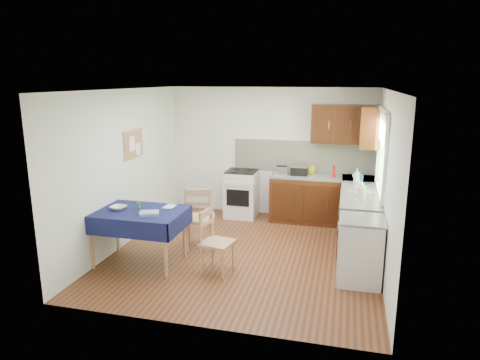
% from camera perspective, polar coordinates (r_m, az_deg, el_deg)
% --- Properties ---
extents(floor, '(4.20, 4.20, 0.00)m').
position_cam_1_polar(floor, '(6.77, 0.66, -9.72)').
color(floor, '#4C2514').
rests_on(floor, ground).
extents(ceiling, '(4.00, 4.20, 0.02)m').
position_cam_1_polar(ceiling, '(6.23, 0.72, 11.95)').
color(ceiling, white).
rests_on(ceiling, wall_back).
extents(wall_back, '(4.00, 0.02, 2.50)m').
position_cam_1_polar(wall_back, '(8.40, 4.03, 3.72)').
color(wall_back, white).
rests_on(wall_back, ground).
extents(wall_front, '(4.00, 0.02, 2.50)m').
position_cam_1_polar(wall_front, '(4.44, -5.67, -5.14)').
color(wall_front, white).
rests_on(wall_front, ground).
extents(wall_left, '(0.02, 4.20, 2.50)m').
position_cam_1_polar(wall_left, '(7.11, -15.20, 1.50)').
color(wall_left, white).
rests_on(wall_left, ground).
extents(wall_right, '(0.02, 4.20, 2.50)m').
position_cam_1_polar(wall_right, '(6.24, 18.84, -0.37)').
color(wall_right, white).
rests_on(wall_right, ground).
extents(base_cabinets, '(1.90, 2.30, 0.86)m').
position_cam_1_polar(base_cabinets, '(7.64, 12.88, -3.90)').
color(base_cabinets, black).
rests_on(base_cabinets, ground).
extents(worktop_back, '(1.90, 0.60, 0.04)m').
position_cam_1_polar(worktop_back, '(8.06, 10.97, 0.41)').
color(worktop_back, slate).
rests_on(worktop_back, base_cabinets).
extents(worktop_right, '(0.60, 1.70, 0.04)m').
position_cam_1_polar(worktop_right, '(6.94, 15.76, -1.96)').
color(worktop_right, slate).
rests_on(worktop_right, base_cabinets).
extents(worktop_corner, '(0.60, 0.60, 0.04)m').
position_cam_1_polar(worktop_corner, '(8.06, 15.59, 0.15)').
color(worktop_corner, slate).
rests_on(worktop_corner, base_cabinets).
extents(splashback, '(2.70, 0.02, 0.60)m').
position_cam_1_polar(splashback, '(8.31, 8.43, 3.14)').
color(splashback, '#F3E3CE').
rests_on(splashback, wall_back).
extents(upper_cabinets, '(1.20, 0.85, 0.70)m').
position_cam_1_polar(upper_cabinets, '(7.90, 14.75, 7.09)').
color(upper_cabinets, black).
rests_on(upper_cabinets, wall_back).
extents(stove, '(0.60, 0.61, 0.92)m').
position_cam_1_polar(stove, '(8.38, 0.21, -1.81)').
color(stove, silver).
rests_on(stove, ground).
extents(window, '(0.04, 1.48, 1.26)m').
position_cam_1_polar(window, '(6.85, 18.43, 4.26)').
color(window, '#305A25').
rests_on(window, wall_right).
extents(fridge, '(0.58, 0.60, 0.89)m').
position_cam_1_polar(fridge, '(5.94, 15.73, -9.04)').
color(fridge, silver).
rests_on(fridge, ground).
extents(corkboard, '(0.04, 0.62, 0.47)m').
position_cam_1_polar(corkboard, '(7.29, -14.02, 4.65)').
color(corkboard, tan).
rests_on(corkboard, wall_left).
extents(dining_table, '(1.33, 0.90, 0.81)m').
position_cam_1_polar(dining_table, '(6.36, -13.42, -4.87)').
color(dining_table, '#101843').
rests_on(dining_table, ground).
extents(chair_far, '(0.57, 0.57, 1.04)m').
position_cam_1_polar(chair_far, '(6.77, -5.47, -4.78)').
color(chair_far, tan).
rests_on(chair_far, ground).
extents(chair_near, '(0.47, 0.47, 0.91)m').
position_cam_1_polar(chair_near, '(6.00, -3.42, -7.87)').
color(chair_near, tan).
rests_on(chair_near, ground).
extents(toaster, '(0.23, 0.14, 0.18)m').
position_cam_1_polar(toaster, '(8.03, 5.59, 1.28)').
color(toaster, '#B1B1B5').
rests_on(toaster, worktop_back).
extents(sandwich_press, '(0.31, 0.27, 0.18)m').
position_cam_1_polar(sandwich_press, '(8.07, 7.92, 1.34)').
color(sandwich_press, black).
rests_on(sandwich_press, worktop_back).
extents(sauce_bottle, '(0.05, 0.05, 0.22)m').
position_cam_1_polar(sauce_bottle, '(7.95, 12.41, 1.12)').
color(sauce_bottle, red).
rests_on(sauce_bottle, worktop_back).
extents(yellow_packet, '(0.13, 0.11, 0.14)m').
position_cam_1_polar(yellow_packet, '(8.22, 9.58, 1.36)').
color(yellow_packet, yellow).
rests_on(yellow_packet, worktop_back).
extents(dish_rack, '(0.40, 0.30, 0.19)m').
position_cam_1_polar(dish_rack, '(7.01, 15.69, -1.45)').
color(dish_rack, gray).
rests_on(dish_rack, worktop_right).
extents(kettle, '(0.17, 0.17, 0.28)m').
position_cam_1_polar(kettle, '(6.55, 15.72, -1.55)').
color(kettle, silver).
rests_on(kettle, worktop_right).
extents(cup, '(0.16, 0.16, 0.09)m').
position_cam_1_polar(cup, '(7.95, 15.18, 0.49)').
color(cup, white).
rests_on(cup, worktop_back).
extents(soap_bottle_a, '(0.13, 0.13, 0.27)m').
position_cam_1_polar(soap_bottle_a, '(7.56, 15.30, 0.51)').
color(soap_bottle_a, silver).
rests_on(soap_bottle_a, worktop_right).
extents(soap_bottle_b, '(0.13, 0.14, 0.21)m').
position_cam_1_polar(soap_bottle_b, '(7.64, 15.64, 0.40)').
color(soap_bottle_b, blue).
rests_on(soap_bottle_b, worktop_right).
extents(soap_bottle_c, '(0.16, 0.16, 0.15)m').
position_cam_1_polar(soap_bottle_c, '(6.55, 15.47, -1.97)').
color(soap_bottle_c, '#258A2C').
rests_on(soap_bottle_c, worktop_right).
extents(plate_bowl, '(0.25, 0.25, 0.05)m').
position_cam_1_polar(plate_bowl, '(6.44, -15.90, -3.58)').
color(plate_bowl, beige).
rests_on(plate_bowl, dining_table).
extents(book, '(0.16, 0.21, 0.02)m').
position_cam_1_polar(book, '(6.42, -9.99, -3.48)').
color(book, white).
rests_on(book, dining_table).
extents(spice_jar, '(0.05, 0.05, 0.10)m').
position_cam_1_polar(spice_jar, '(6.40, -13.39, -3.32)').
color(spice_jar, '#227F32').
rests_on(spice_jar, dining_table).
extents(tea_towel, '(0.32, 0.28, 0.05)m').
position_cam_1_polar(tea_towel, '(6.08, -12.02, -4.38)').
color(tea_towel, navy).
rests_on(tea_towel, dining_table).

